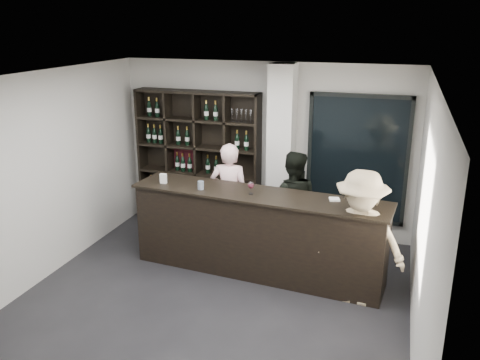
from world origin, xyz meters
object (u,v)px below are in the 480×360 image
(wine_shelf, at_px, (198,160))
(taster_pink, at_px, (229,196))
(taster_black, at_px, (292,204))
(tasting_counter, at_px, (258,233))
(customer, at_px, (360,238))

(wine_shelf, height_order, taster_pink, wine_shelf)
(wine_shelf, distance_m, taster_black, 2.00)
(wine_shelf, bearing_deg, tasting_counter, -44.28)
(taster_black, bearing_deg, wine_shelf, -28.17)
(tasting_counter, relative_size, customer, 2.06)
(taster_black, bearing_deg, customer, 127.87)
(customer, bearing_deg, taster_black, 140.26)
(taster_black, distance_m, customer, 1.58)
(wine_shelf, distance_m, taster_pink, 1.14)
(wine_shelf, height_order, taster_black, wine_shelf)
(taster_pink, relative_size, taster_black, 1.03)
(wine_shelf, xyz_separation_m, taster_pink, (0.82, -0.72, -0.34))
(tasting_counter, distance_m, customer, 1.52)
(taster_pink, distance_m, customer, 2.41)
(wine_shelf, relative_size, taster_pink, 1.39)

